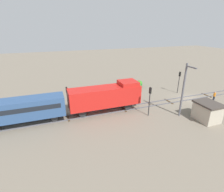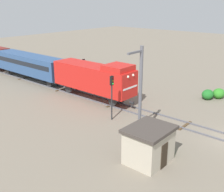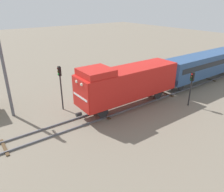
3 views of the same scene
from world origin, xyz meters
The scene contains 13 objects.
ground_plane centered at (0.00, 0.00, 0.00)m, with size 162.13×162.13×0.00m, color #756B5B.
railway_track centered at (0.00, 0.00, 0.07)m, with size 2.40×108.09×0.16m.
locomotive centered at (0.00, 16.51, 2.77)m, with size 2.90×11.60×4.60m.
passenger_car_leading centered at (0.00, 29.84, 2.52)m, with size 2.84×14.00×3.66m.
traffic_signal_near centered at (3.20, 0.01, 3.07)m, with size 0.32×0.34×4.44m.
traffic_signal_mid centered at (-3.40, 10.84, 3.13)m, with size 0.32×0.34×4.53m.
traffic_signal_far centered at (3.60, 22.05, 2.57)m, with size 0.32×0.34×3.67m.
worker_near_track centered at (-2.40, -3.56, 1.00)m, with size 0.38×0.38×1.70m.
catenary_mast centered at (-5.06, 6.37, 4.28)m, with size 1.94×0.28×8.06m.
relay_hut centered at (-7.50, 3.74, 1.39)m, with size 3.50×2.90×2.74m.
bush_mid centered at (10.11, 5.16, 0.61)m, with size 1.69×1.38×1.23m, color #318326.
bush_far centered at (8.88, 6.04, 0.60)m, with size 1.65×1.35×1.20m, color #206B26.
bush_back centered at (-6.14, 3.48, 0.85)m, with size 2.33×1.91×1.70m, color #2C7C26.
Camera 1 is at (-23.91, 24.25, 12.64)m, focal length 28.00 mm.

